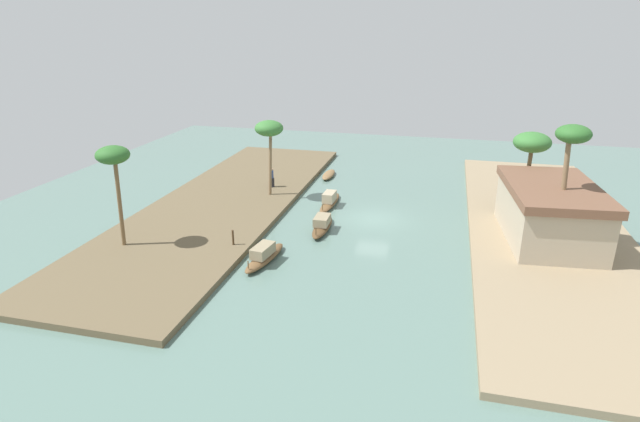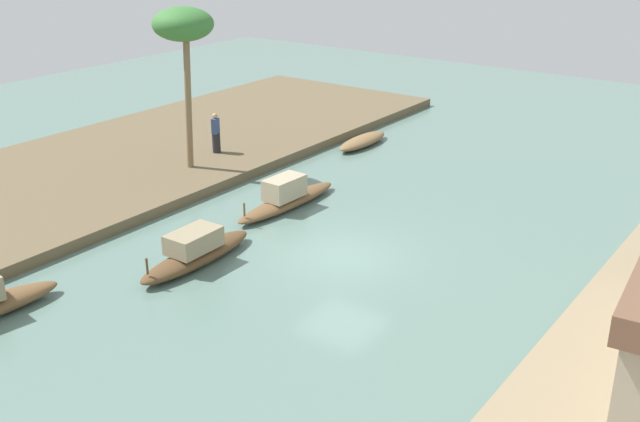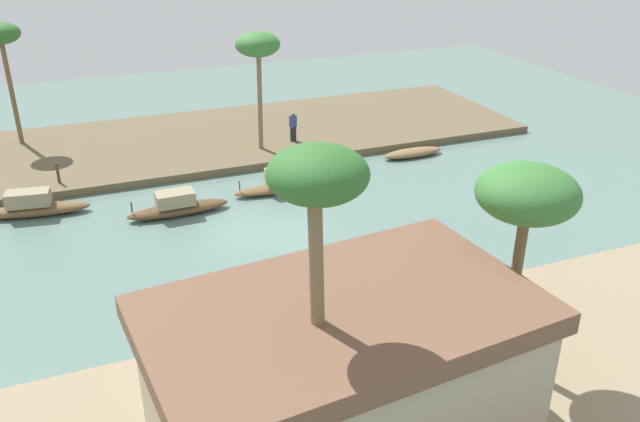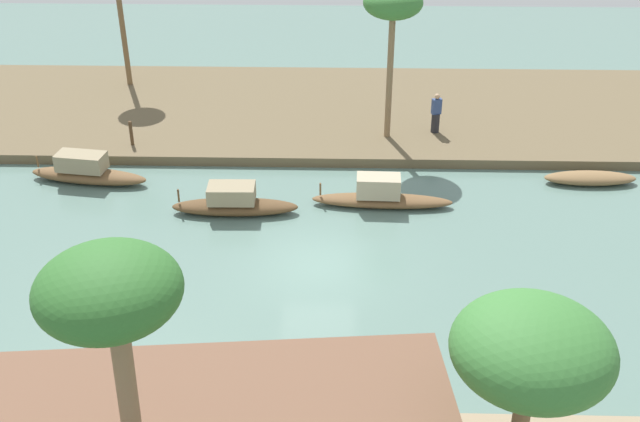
% 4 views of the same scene
% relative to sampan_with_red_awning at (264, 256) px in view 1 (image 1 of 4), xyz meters
% --- Properties ---
extents(river_water, '(62.47, 62.47, 0.00)m').
position_rel_sampan_with_red_awning_xyz_m(river_water, '(-9.07, 5.58, -0.44)').
color(river_water, slate).
rests_on(river_water, ground).
extents(riverbank_left, '(37.64, 10.76, 0.40)m').
position_rel_sampan_with_red_awning_xyz_m(riverbank_left, '(-9.07, -6.84, -0.24)').
color(riverbank_left, brown).
rests_on(riverbank_left, ground).
extents(riverbank_right, '(37.64, 10.76, 0.40)m').
position_rel_sampan_with_red_awning_xyz_m(riverbank_right, '(-9.07, 18.00, -0.24)').
color(riverbank_right, '#937F60').
rests_on(riverbank_right, ground).
extents(sampan_with_red_awning, '(4.75, 1.69, 1.19)m').
position_rel_sampan_with_red_awning_xyz_m(sampan_with_red_awning, '(0.00, 0.00, 0.00)').
color(sampan_with_red_awning, brown).
rests_on(sampan_with_red_awning, river_water).
extents(sampan_near_left_bank, '(4.55, 1.14, 1.11)m').
position_rel_sampan_with_red_awning_xyz_m(sampan_near_left_bank, '(-5.96, 2.29, -0.03)').
color(sampan_near_left_bank, brown).
rests_on(sampan_near_left_bank, river_water).
extents(sampan_midstream, '(5.16, 1.12, 1.19)m').
position_rel_sampan_with_red_awning_xyz_m(sampan_midstream, '(-11.23, 1.62, -0.03)').
color(sampan_midstream, brown).
rests_on(sampan_midstream, river_water).
extents(sampan_with_tall_canopy, '(3.53, 1.04, 0.45)m').
position_rel_sampan_with_red_awning_xyz_m(sampan_with_tall_canopy, '(-19.36, -0.37, -0.22)').
color(sampan_with_tall_canopy, brown).
rests_on(sampan_with_tall_canopy, river_water).
extents(person_on_near_bank, '(0.44, 0.44, 1.72)m').
position_rel_sampan_with_red_awning_xyz_m(person_on_near_bank, '(-13.77, -4.20, 0.71)').
color(person_on_near_bank, '#232328').
rests_on(person_on_near_bank, riverbank_left).
extents(mooring_post, '(0.14, 0.14, 1.03)m').
position_rel_sampan_with_red_awning_xyz_m(mooring_post, '(-1.18, -2.58, 0.47)').
color(mooring_post, '#4C3823').
rests_on(mooring_post, riverbank_left).
extents(palm_tree_left_near, '(2.33, 2.33, 6.32)m').
position_rel_sampan_with_red_awning_xyz_m(palm_tree_left_near, '(-11.71, -3.60, 5.50)').
color(palm_tree_left_near, '#7F6647').
rests_on(palm_tree_left_near, riverbank_left).
extents(palm_tree_left_far, '(2.08, 2.08, 6.65)m').
position_rel_sampan_with_red_awning_xyz_m(palm_tree_left_far, '(0.56, -9.48, 5.81)').
color(palm_tree_left_far, brown).
rests_on(palm_tree_left_far, riverbank_left).
extents(palm_tree_right_tall, '(2.11, 2.11, 7.94)m').
position_rel_sampan_with_red_awning_xyz_m(palm_tree_right_tall, '(-6.47, 18.01, 6.85)').
color(palm_tree_right_tall, '#7F6647').
rests_on(palm_tree_right_tall, riverbank_right).
extents(palm_tree_right_short, '(2.75, 2.75, 6.13)m').
position_rel_sampan_with_red_awning_xyz_m(palm_tree_right_short, '(-12.89, 16.72, 5.21)').
color(palm_tree_right_short, brown).
rests_on(palm_tree_right_short, riverbank_right).
extents(riverside_building, '(9.81, 6.46, 3.79)m').
position_rel_sampan_with_red_awning_xyz_m(riverside_building, '(-7.27, 17.56, 1.88)').
color(riverside_building, tan).
rests_on(riverside_building, riverbank_right).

